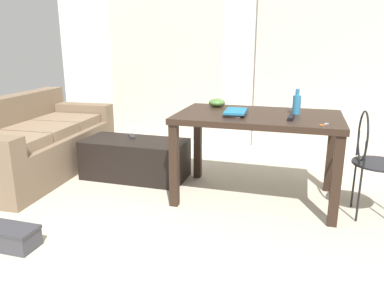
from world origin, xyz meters
TOP-DOWN VIEW (x-y plane):
  - ground_plane at (0.00, 1.35)m, footprint 8.38×8.38m
  - wall_back at (0.00, 3.49)m, footprint 5.31×0.10m
  - curtains at (0.00, 3.41)m, footprint 3.63×0.03m
  - couch at (-1.88, 1.71)m, footprint 1.00×1.94m
  - coffee_table at (-0.77, 1.85)m, footprint 1.05×0.49m
  - craft_table at (0.48, 1.68)m, footprint 1.38×0.83m
  - wire_chair at (1.38, 1.58)m, footprint 0.40×0.40m
  - bottle_near at (0.79, 1.78)m, footprint 0.07×0.07m
  - bowl at (0.06, 1.95)m, footprint 0.16×0.16m
  - book_stack at (0.30, 1.59)m, footprint 0.19×0.31m
  - tv_remote_on_table at (0.76, 1.55)m, footprint 0.05×0.19m
  - scissors at (1.00, 1.39)m, footprint 0.07×0.09m
  - tv_remote_primary at (-0.85, 1.97)m, footprint 0.13×0.16m
  - shoebox at (-1.00, 0.35)m, footprint 0.36×0.20m

SIDE VIEW (x-z plane):
  - ground_plane at x=0.00m, z-range 0.00..0.00m
  - shoebox at x=-1.00m, z-range 0.00..0.15m
  - coffee_table at x=-0.77m, z-range 0.00..0.40m
  - couch at x=-1.88m, z-range -0.09..0.71m
  - tv_remote_primary at x=-0.85m, z-range 0.40..0.41m
  - wire_chair at x=1.38m, z-range 0.10..0.95m
  - craft_table at x=0.48m, z-range 0.28..1.05m
  - scissors at x=1.00m, z-range 0.76..0.77m
  - tv_remote_on_table at x=0.76m, z-range 0.76..0.79m
  - book_stack at x=0.30m, z-range 0.77..0.81m
  - bowl at x=0.06m, z-range 0.76..0.84m
  - bottle_near at x=0.79m, z-range 0.75..0.96m
  - curtains at x=0.00m, z-range 0.00..2.15m
  - wall_back at x=0.00m, z-range 0.00..2.61m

